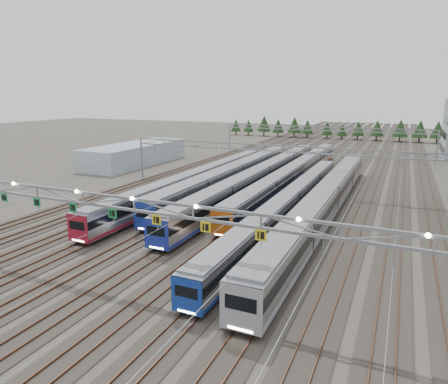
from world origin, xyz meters
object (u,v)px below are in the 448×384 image
at_px(gantry_mid, 275,153).
at_px(gantry_far, 324,132).
at_px(west_shed, 136,154).
at_px(train_f, 327,199).
at_px(gantry_near, 133,207).
at_px(train_a, 200,180).
at_px(train_e, 290,203).
at_px(train_c, 262,177).
at_px(train_b, 235,175).
at_px(train_d, 295,173).

xyz_separation_m(gantry_mid, gantry_far, (0.00, 45.00, 0.00)).
relative_size(gantry_far, west_shed, 1.88).
xyz_separation_m(train_f, gantry_near, (-11.30, -28.14, 4.80)).
xyz_separation_m(train_a, west_shed, (-27.42, 19.01, 0.32)).
relative_size(train_e, gantry_near, 1.02).
bearing_deg(gantry_mid, gantry_far, 90.00).
bearing_deg(west_shed, train_f, -26.00).
distance_m(train_c, gantry_far, 45.46).
height_order(train_f, gantry_mid, gantry_mid).
bearing_deg(gantry_near, train_e, 74.97).
relative_size(train_c, gantry_near, 1.19).
bearing_deg(west_shed, gantry_mid, -17.73).
bearing_deg(train_e, train_b, 136.34).
height_order(train_e, west_shed, west_shed).
height_order(train_f, gantry_far, gantry_far).
relative_size(train_a, train_d, 0.86).
bearing_deg(train_b, train_d, 41.33).
distance_m(train_a, gantry_far, 53.04).
bearing_deg(train_f, gantry_mid, 133.19).
xyz_separation_m(train_c, train_f, (13.50, -11.77, 0.12)).
height_order(train_b, train_c, train_b).
relative_size(train_e, gantry_far, 1.02).
relative_size(train_a, train_c, 0.86).
xyz_separation_m(train_d, train_f, (9.00, -17.98, 0.21)).
height_order(train_e, gantry_mid, gantry_mid).
relative_size(train_e, train_f, 0.89).
xyz_separation_m(train_f, gantry_far, (-11.25, 56.98, 4.10)).
bearing_deg(train_a, west_shed, 145.26).
bearing_deg(gantry_far, train_b, -98.19).
distance_m(train_e, train_f, 5.32).
bearing_deg(train_d, gantry_near, -92.85).
relative_size(train_c, train_d, 1.00).
relative_size(train_c, gantry_far, 1.19).
xyz_separation_m(gantry_near, gantry_mid, (0.05, 40.12, -0.70)).
xyz_separation_m(train_b, gantry_mid, (6.75, 1.92, 4.09)).
bearing_deg(train_b, gantry_near, -80.05).
xyz_separation_m(train_c, gantry_mid, (2.25, 0.21, 4.22)).
relative_size(train_a, train_f, 0.90).
relative_size(train_a, gantry_far, 1.02).
bearing_deg(gantry_mid, gantry_near, -90.07).
relative_size(train_b, train_d, 0.82).
distance_m(train_e, gantry_near, 26.72).
bearing_deg(train_f, train_e, -147.97).
bearing_deg(gantry_far, gantry_mid, -90.00).
relative_size(gantry_near, west_shed, 1.88).
height_order(train_f, west_shed, west_shed).
xyz_separation_m(train_d, gantry_mid, (-2.25, -6.00, 4.31)).
relative_size(train_e, gantry_mid, 1.02).
height_order(train_d, train_f, train_f).
bearing_deg(gantry_mid, train_b, -164.14).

